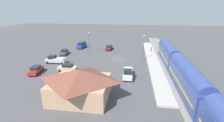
{
  "coord_description": "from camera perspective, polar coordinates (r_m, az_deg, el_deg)",
  "views": [
    {
      "loc": [
        -4.41,
        44.13,
        14.42
      ],
      "look_at": [
        1.07,
        5.14,
        1.0
      ],
      "focal_mm": 25.13,
      "sensor_mm": 36.0,
      "label": 1
    }
  ],
  "objects": [
    {
      "name": "light_pole_near_platform",
      "position": [
        44.86,
        11.44,
        5.88
      ],
      "size": [
        0.44,
        0.44,
        7.35
      ],
      "color": "#515156",
      "rests_on": "ground"
    },
    {
      "name": "light_pole_lot_center",
      "position": [
        51.74,
        -8.36,
        7.53
      ],
      "size": [
        0.44,
        0.44,
        7.01
      ],
      "color": "#515156",
      "rests_on": "ground"
    },
    {
      "name": "ground_plane",
      "position": [
        46.63,
        2.19,
        0.8
      ],
      "size": [
        200.0,
        200.0,
        0.0
      ],
      "primitive_type": "plane",
      "color": "#4C4C4F"
    },
    {
      "name": "pickup_white",
      "position": [
        34.16,
        5.8,
        -4.36
      ],
      "size": [
        2.01,
        5.42,
        2.14
      ],
      "color": "white",
      "rests_on": "ground"
    },
    {
      "name": "sedan_charcoal",
      "position": [
        53.04,
        -16.99,
        3.19
      ],
      "size": [
        2.58,
        4.75,
        1.74
      ],
      "color": "#47494F",
      "rests_on": "ground"
    },
    {
      "name": "railway_track",
      "position": [
        47.38,
        19.28,
        0.13
      ],
      "size": [
        4.8,
        70.0,
        0.3
      ],
      "color": "gray",
      "rests_on": "ground"
    },
    {
      "name": "suv_blue",
      "position": [
        60.21,
        -11.0,
        5.74
      ],
      "size": [
        2.57,
        5.11,
        2.22
      ],
      "color": "#283D9E",
      "rests_on": "ground"
    },
    {
      "name": "platform",
      "position": [
        46.71,
        14.48,
        0.42
      ],
      "size": [
        3.2,
        46.0,
        0.3
      ],
      "color": "#B7B2A8",
      "rests_on": "ground"
    },
    {
      "name": "sedan_maroon",
      "position": [
        56.49,
        -1.1,
        4.95
      ],
      "size": [
        2.12,
        4.61,
        1.74
      ],
      "color": "maroon",
      "rests_on": "ground"
    },
    {
      "name": "sedan_tan",
      "position": [
        38.96,
        -15.85,
        -2.27
      ],
      "size": [
        4.55,
        2.37,
        1.74
      ],
      "color": "#C6B284",
      "rests_on": "ground"
    },
    {
      "name": "pedestrian_on_platform",
      "position": [
        54.78,
        14.08,
        4.37
      ],
      "size": [
        0.36,
        0.36,
        1.71
      ],
      "color": "#23284C",
      "rests_on": "platform"
    },
    {
      "name": "station_building",
      "position": [
        26.43,
        -11.56,
        -8.0
      ],
      "size": [
        10.04,
        8.4,
        5.11
      ],
      "color": "tan",
      "rests_on": "ground"
    },
    {
      "name": "passenger_train",
      "position": [
        30.39,
        25.82,
        -5.54
      ],
      "size": [
        2.93,
        50.89,
        4.98
      ],
      "color": "#33478C",
      "rests_on": "railway_track"
    },
    {
      "name": "sedan_red",
      "position": [
        40.15,
        -25.92,
        -2.88
      ],
      "size": [
        2.49,
        4.72,
        1.74
      ],
      "color": "red",
      "rests_on": "ground"
    },
    {
      "name": "pickup_silver",
      "position": [
        45.4,
        -19.85,
        0.51
      ],
      "size": [
        5.45,
        2.59,
        2.14
      ],
      "color": "silver",
      "rests_on": "ground"
    }
  ]
}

